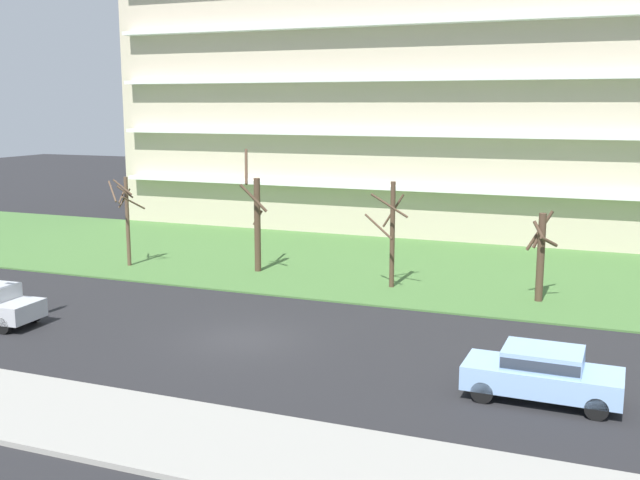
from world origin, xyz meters
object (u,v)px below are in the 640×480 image
Objects in this scene: sedan_blue_near_left at (542,372)px; tree_right at (541,253)px; tree_left at (256,220)px; tree_center at (391,232)px; tree_far_left at (127,216)px.

tree_right is at bearing 97.12° from sedan_blue_near_left.
tree_left is at bearing 176.84° from tree_right.
tree_center is at bearing 125.82° from sedan_blue_near_left.
tree_left is at bearing 10.59° from tree_far_left.
tree_right is at bearing -3.16° from tree_left.
tree_right is (20.77, 0.52, -0.57)m from tree_far_left.
tree_far_left is 1.07× the size of sedan_blue_near_left.
tree_left is (6.88, 1.29, -0.01)m from tree_far_left.
tree_left is 7.30m from tree_center.
tree_right is (13.89, -0.77, -0.56)m from tree_left.
tree_left is at bearing 173.87° from tree_center.
tree_left reaches higher than tree_right.
tree_far_left is at bearing -178.57° from tree_right.
sedan_blue_near_left is (21.96, -10.77, -1.85)m from tree_far_left.
tree_center is 13.85m from sedan_blue_near_left.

